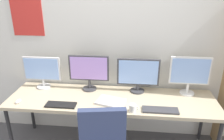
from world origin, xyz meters
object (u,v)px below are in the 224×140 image
Objects in this scene: monitor_far_left at (42,71)px; laptop_closed at (111,102)px; computer_mouse at (18,101)px; keyboard_right at (160,110)px; desk at (112,102)px; coffee_mug at (133,108)px; monitor_center_right at (138,74)px; keyboard_left at (61,105)px; monitor_center_left at (89,70)px; monitor_far_right at (190,73)px.

monitor_far_left is 1.54× the size of laptop_closed.
laptop_closed is at bearing 5.58° from computer_mouse.
monitor_far_left reaches higher than laptop_closed.
keyboard_right is (1.50, -0.44, -0.23)m from monitor_far_left.
coffee_mug is (0.26, -0.28, 0.09)m from desk.
desk is 6.41× the size of keyboard_right.
monitor_center_right reaches higher than coffee_mug.
laptop_closed reaches higher than keyboard_left.
desk is 0.12m from laptop_closed.
laptop_closed reaches higher than desk.
monitor_center_right is at bearing 83.59° from coffee_mug.
keyboard_right is at bearing -16.45° from monitor_far_left.
computer_mouse reaches higher than keyboard_right.
keyboard_left is at bearing -49.48° from monitor_far_left.
monitor_far_right reaches higher than monitor_center_left.
coffee_mug is at bearing -22.18° from monitor_far_left.
monitor_far_left is at bearing -180.00° from monitor_center_right.
keyboard_left is 0.52m from computer_mouse.
keyboard_left is at bearing 176.83° from coffee_mug.
monitor_center_right reaches higher than computer_mouse.
keyboard_right is 4.09× the size of computer_mouse.
monitor_center_right is at bearing 119.21° from keyboard_right.
monitor_far_right reaches higher than keyboard_right.
monitor_center_right is 0.63m from monitor_far_right.
monitor_far_right is 0.64m from keyboard_right.
monitor_center_left is 0.91m from computer_mouse.
laptop_closed is at bearing 12.58° from keyboard_left.
desk is 0.61m from keyboard_right.
monitor_far_left is 0.62m from keyboard_left.
coffee_mug reaches higher than desk.
monitor_center_left is 4.84× the size of coffee_mug.
monitor_center_left is 1.25m from monitor_far_right.
monitor_center_right is (0.31, 0.21, 0.29)m from desk.
desk is 4.76× the size of monitor_center_right.
desk is 7.86× the size of laptop_closed.
keyboard_right reaches higher than desk.
monitor_far_right is 0.87m from coffee_mug.
monitor_far_right is 5.08× the size of computer_mouse.
monitor_center_right is 1.35× the size of keyboard_right.
monitor_center_right is 1.08× the size of monitor_far_right.
coffee_mug is at bearing -171.48° from keyboard_right.
coffee_mug is (-0.05, -0.49, -0.20)m from monitor_center_right.
monitor_far_right reaches higher than keyboard_left.
monitor_center_left is at bearing 150.73° from laptop_closed.
laptop_closed is at bearing -45.42° from monitor_center_left.
monitor_center_left reaches higher than computer_mouse.
laptop_closed is (0.94, -0.32, -0.22)m from monitor_far_left.
monitor_far_right is at bearing 35.64° from coffee_mug.
monitor_center_left is at bearing 139.49° from coffee_mug.
monitor_far_left is at bearing 157.82° from coffee_mug.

